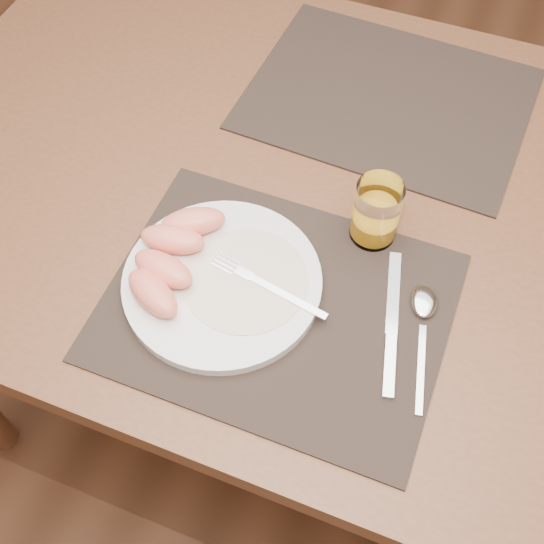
{
  "coord_description": "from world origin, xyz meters",
  "views": [
    {
      "loc": [
        0.16,
        -0.65,
        1.54
      ],
      "look_at": [
        -0.03,
        -0.18,
        0.77
      ],
      "focal_mm": 45.0,
      "sensor_mm": 36.0,
      "label": 1
    }
  ],
  "objects_px": {
    "placemat_far": "(388,98)",
    "spoon": "(424,310)",
    "fork": "(259,282)",
    "plate": "(222,282)",
    "table": "(328,224)",
    "knife": "(391,334)",
    "placemat_near": "(277,306)",
    "juice_glass": "(376,214)"
  },
  "relations": [
    {
      "from": "placemat_near",
      "to": "fork",
      "type": "height_order",
      "value": "fork"
    },
    {
      "from": "placemat_near",
      "to": "knife",
      "type": "relative_size",
      "value": 2.07
    },
    {
      "from": "table",
      "to": "placemat_near",
      "type": "relative_size",
      "value": 3.11
    },
    {
      "from": "spoon",
      "to": "knife",
      "type": "bearing_deg",
      "value": -122.24
    },
    {
      "from": "plate",
      "to": "juice_glass",
      "type": "distance_m",
      "value": 0.23
    },
    {
      "from": "plate",
      "to": "juice_glass",
      "type": "height_order",
      "value": "juice_glass"
    },
    {
      "from": "fork",
      "to": "placemat_near",
      "type": "bearing_deg",
      "value": -27.14
    },
    {
      "from": "fork",
      "to": "spoon",
      "type": "xyz_separation_m",
      "value": [
        0.22,
        0.05,
        -0.01
      ]
    },
    {
      "from": "placemat_near",
      "to": "spoon",
      "type": "height_order",
      "value": "spoon"
    },
    {
      "from": "placemat_far",
      "to": "placemat_near",
      "type": "bearing_deg",
      "value": -93.66
    },
    {
      "from": "knife",
      "to": "spoon",
      "type": "bearing_deg",
      "value": 57.76
    },
    {
      "from": "placemat_near",
      "to": "fork",
      "type": "distance_m",
      "value": 0.04
    },
    {
      "from": "placemat_near",
      "to": "fork",
      "type": "relative_size",
      "value": 2.58
    },
    {
      "from": "placemat_near",
      "to": "spoon",
      "type": "xyz_separation_m",
      "value": [
        0.18,
        0.06,
        0.01
      ]
    },
    {
      "from": "spoon",
      "to": "table",
      "type": "bearing_deg",
      "value": 138.89
    },
    {
      "from": "fork",
      "to": "spoon",
      "type": "distance_m",
      "value": 0.22
    },
    {
      "from": "spoon",
      "to": "plate",
      "type": "bearing_deg",
      "value": -167.52
    },
    {
      "from": "placemat_far",
      "to": "spoon",
      "type": "xyz_separation_m",
      "value": [
        0.16,
        -0.38,
        0.01
      ]
    },
    {
      "from": "table",
      "to": "fork",
      "type": "xyz_separation_m",
      "value": [
        -0.03,
        -0.2,
        0.11
      ]
    },
    {
      "from": "placemat_far",
      "to": "table",
      "type": "bearing_deg",
      "value": -96.38
    },
    {
      "from": "placemat_near",
      "to": "table",
      "type": "bearing_deg",
      "value": 89.08
    },
    {
      "from": "spoon",
      "to": "juice_glass",
      "type": "bearing_deg",
      "value": 135.26
    },
    {
      "from": "table",
      "to": "placemat_far",
      "type": "height_order",
      "value": "placemat_far"
    },
    {
      "from": "spoon",
      "to": "juice_glass",
      "type": "relative_size",
      "value": 1.92
    },
    {
      "from": "plate",
      "to": "spoon",
      "type": "distance_m",
      "value": 0.27
    },
    {
      "from": "table",
      "to": "plate",
      "type": "bearing_deg",
      "value": -111.1
    },
    {
      "from": "placemat_near",
      "to": "plate",
      "type": "bearing_deg",
      "value": 177.84
    },
    {
      "from": "juice_glass",
      "to": "fork",
      "type": "bearing_deg",
      "value": -128.33
    },
    {
      "from": "placemat_near",
      "to": "juice_glass",
      "type": "height_order",
      "value": "juice_glass"
    },
    {
      "from": "placemat_far",
      "to": "plate",
      "type": "height_order",
      "value": "plate"
    },
    {
      "from": "knife",
      "to": "juice_glass",
      "type": "xyz_separation_m",
      "value": [
        -0.07,
        0.15,
        0.04
      ]
    },
    {
      "from": "table",
      "to": "knife",
      "type": "bearing_deg",
      "value": -53.88
    },
    {
      "from": "fork",
      "to": "juice_glass",
      "type": "height_order",
      "value": "juice_glass"
    },
    {
      "from": "table",
      "to": "knife",
      "type": "relative_size",
      "value": 6.43
    },
    {
      "from": "placemat_near",
      "to": "spoon",
      "type": "bearing_deg",
      "value": 18.44
    },
    {
      "from": "knife",
      "to": "spoon",
      "type": "distance_m",
      "value": 0.06
    },
    {
      "from": "fork",
      "to": "spoon",
      "type": "height_order",
      "value": "fork"
    },
    {
      "from": "placemat_far",
      "to": "spoon",
      "type": "distance_m",
      "value": 0.41
    },
    {
      "from": "spoon",
      "to": "fork",
      "type": "bearing_deg",
      "value": -168.06
    },
    {
      "from": "table",
      "to": "spoon",
      "type": "bearing_deg",
      "value": -41.11
    },
    {
      "from": "plate",
      "to": "spoon",
      "type": "relative_size",
      "value": 1.41
    },
    {
      "from": "placemat_far",
      "to": "fork",
      "type": "bearing_deg",
      "value": -97.97
    }
  ]
}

